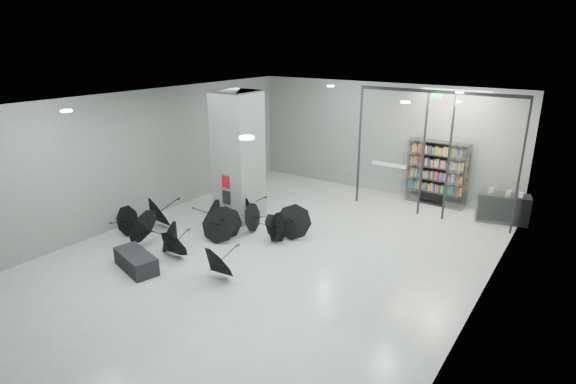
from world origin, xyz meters
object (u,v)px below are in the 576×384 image
Objects in this scene: column at (238,157)px; bookshelf at (437,173)px; umbrella_cluster at (212,229)px; bench at (136,261)px; shop_counter at (503,208)px.

column reaches higher than bookshelf.
umbrella_cluster is (-4.25, -6.54, -0.79)m from bookshelf.
umbrella_cluster is (0.48, -1.79, -1.69)m from column.
bench is at bearing -97.64° from umbrella_cluster.
bookshelf is at bearing 77.87° from bench.
column reaches higher than umbrella_cluster.
shop_counter is (6.99, 4.31, -1.55)m from column.
bench is 0.63× the size of bookshelf.
shop_counter is 8.92m from umbrella_cluster.
column is 0.78× the size of umbrella_cluster.
bookshelf is at bearing 56.95° from umbrella_cluster.
column is 2.66× the size of shop_counter.
shop_counter is at bearing 66.17° from bench.
column reaches higher than bench.
umbrella_cluster is (-6.51, -6.09, -0.14)m from shop_counter.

